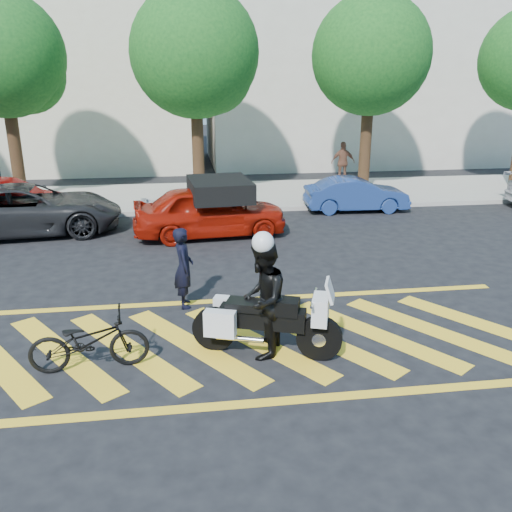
{
  "coord_description": "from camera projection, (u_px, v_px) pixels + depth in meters",
  "views": [
    {
      "loc": [
        -0.69,
        -8.55,
        4.48
      ],
      "look_at": [
        0.74,
        1.63,
        1.05
      ],
      "focal_mm": 38.0,
      "sensor_mm": 36.0,
      "label": 1
    }
  ],
  "objects": [
    {
      "name": "ground",
      "position": [
        227.0,
        343.0,
        9.54
      ],
      "size": [
        90.0,
        90.0,
        0.0
      ],
      "primitive_type": "plane",
      "color": "black",
      "rests_on": "ground"
    },
    {
      "name": "sidewalk",
      "position": [
        200.0,
        196.0,
        20.79
      ],
      "size": [
        60.0,
        5.0,
        0.15
      ],
      "primitive_type": "cube",
      "color": "#9E998E",
      "rests_on": "ground"
    },
    {
      "name": "crosswalk",
      "position": [
        225.0,
        343.0,
        9.54
      ],
      "size": [
        12.33,
        4.0,
        0.01
      ],
      "color": "yellow",
      "rests_on": "ground"
    },
    {
      "name": "building_left",
      "position": [
        26.0,
        65.0,
        26.63
      ],
      "size": [
        16.0,
        8.0,
        10.0
      ],
      "primitive_type": "cube",
      "color": "beige",
      "rests_on": "ground"
    },
    {
      "name": "building_right",
      "position": [
        359.0,
        55.0,
        28.72
      ],
      "size": [
        16.0,
        8.0,
        11.0
      ],
      "primitive_type": "cube",
      "color": "beige",
      "rests_on": "ground"
    },
    {
      "name": "tree_left",
      "position": [
        7.0,
        60.0,
        18.45
      ],
      "size": [
        4.2,
        4.2,
        7.26
      ],
      "color": "black",
      "rests_on": "ground"
    },
    {
      "name": "tree_center",
      "position": [
        198.0,
        57.0,
        19.28
      ],
      "size": [
        4.6,
        4.6,
        7.56
      ],
      "color": "black",
      "rests_on": "ground"
    },
    {
      "name": "tree_right",
      "position": [
        374.0,
        60.0,
        20.15
      ],
      "size": [
        4.4,
        4.4,
        7.41
      ],
      "color": "black",
      "rests_on": "ground"
    },
    {
      "name": "officer_bike",
      "position": [
        184.0,
        268.0,
        10.84
      ],
      "size": [
        0.44,
        0.63,
        1.65
      ],
      "primitive_type": "imported",
      "rotation": [
        0.0,
        0.0,
        1.65
      ],
      "color": "black",
      "rests_on": "ground"
    },
    {
      "name": "bicycle",
      "position": [
        89.0,
        341.0,
        8.57
      ],
      "size": [
        1.9,
        0.79,
        0.98
      ],
      "primitive_type": "imported",
      "rotation": [
        0.0,
        0.0,
        1.65
      ],
      "color": "black",
      "rests_on": "ground"
    },
    {
      "name": "police_motorcycle",
      "position": [
        264.0,
        321.0,
        9.01
      ],
      "size": [
        2.45,
        1.26,
        1.12
      ],
      "rotation": [
        0.0,
        0.0,
        -0.34
      ],
      "color": "black",
      "rests_on": "ground"
    },
    {
      "name": "officer_moto",
      "position": [
        263.0,
        300.0,
        8.87
      ],
      "size": [
        1.03,
        1.16,
        1.99
      ],
      "primitive_type": "imported",
      "rotation": [
        0.0,
        0.0,
        -1.91
      ],
      "color": "black",
      "rests_on": "ground"
    },
    {
      "name": "red_convertible",
      "position": [
        210.0,
        211.0,
        15.71
      ],
      "size": [
        4.54,
        2.15,
        1.5
      ],
      "primitive_type": "imported",
      "rotation": [
        0.0,
        0.0,
        1.66
      ],
      "color": "#931306",
      "rests_on": "ground"
    },
    {
      "name": "parked_left",
      "position": [
        6.0,
        201.0,
        17.14
      ],
      "size": [
        5.1,
        2.46,
        1.43
      ],
      "primitive_type": "imported",
      "rotation": [
        0.0,
        0.0,
        1.48
      ],
      "color": "#9E0A09",
      "rests_on": "ground"
    },
    {
      "name": "parked_mid_left",
      "position": [
        28.0,
        209.0,
        15.95
      ],
      "size": [
        5.58,
        3.08,
        1.48
      ],
      "primitive_type": "imported",
      "rotation": [
        0.0,
        0.0,
        1.69
      ],
      "color": "black",
      "rests_on": "ground"
    },
    {
      "name": "parked_mid_right",
      "position": [
        201.0,
        207.0,
        16.66
      ],
      "size": [
        3.77,
        1.62,
        1.27
      ],
      "primitive_type": "imported",
      "rotation": [
        0.0,
        0.0,
        1.6
      ],
      "color": "white",
      "rests_on": "ground"
    },
    {
      "name": "parked_right",
      "position": [
        356.0,
        194.0,
        18.7
      ],
      "size": [
        3.58,
        1.36,
        1.16
      ],
      "primitive_type": "imported",
      "rotation": [
        0.0,
        0.0,
        1.53
      ],
      "color": "navy",
      "rests_on": "ground"
    },
    {
      "name": "pedestrian_right",
      "position": [
        343.0,
        162.0,
        22.89
      ],
      "size": [
        1.03,
        0.5,
        1.71
      ],
      "primitive_type": "imported",
      "rotation": [
        0.0,
        0.0,
        3.06
      ],
      "color": "brown",
      "rests_on": "sidewalk"
    }
  ]
}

